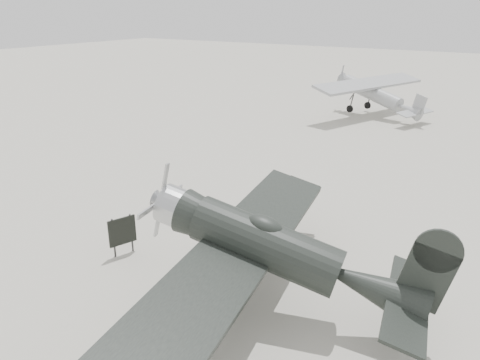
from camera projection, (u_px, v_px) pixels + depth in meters
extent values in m
plane|color=#9A9789|center=(242.00, 234.00, 17.05)|extent=(160.00, 160.00, 0.00)
cylinder|color=black|center=(266.00, 246.00, 12.20)|extent=(4.10, 1.94, 1.25)
cone|color=black|center=(383.00, 267.00, 11.14)|extent=(2.50, 1.56, 1.16)
cylinder|color=#AAACAF|center=(175.00, 229.00, 13.16)|extent=(0.99, 1.24, 1.11)
cone|color=#AAACAF|center=(158.00, 226.00, 13.35)|extent=(0.40, 0.55, 0.50)
cube|color=#AAACAF|center=(160.00, 226.00, 13.33)|extent=(0.08, 0.17, 2.33)
ellipsoid|color=black|center=(260.00, 226.00, 12.07)|extent=(1.08, 0.78, 0.41)
cube|color=black|center=(244.00, 253.00, 12.53)|extent=(3.78, 10.90, 0.20)
cube|color=black|center=(415.00, 272.00, 10.88)|extent=(1.64, 3.87, 0.09)
cube|color=black|center=(426.00, 244.00, 10.56)|extent=(1.07, 0.28, 1.61)
cylinder|color=black|center=(214.00, 313.00, 12.04)|extent=(0.62, 0.25, 0.61)
cylinder|color=black|center=(248.00, 268.00, 14.13)|extent=(0.62, 0.25, 0.61)
cylinder|color=#333333|center=(213.00, 294.00, 11.83)|extent=(0.11, 0.11, 1.25)
cylinder|color=#333333|center=(248.00, 250.00, 13.92)|extent=(0.11, 0.11, 1.25)
cylinder|color=black|center=(423.00, 289.00, 10.95)|extent=(0.21, 0.11, 0.20)
cylinder|color=#96999B|center=(372.00, 93.00, 34.80)|extent=(5.06, 2.70, 1.06)
cone|color=#96999B|center=(412.00, 99.00, 32.31)|extent=(1.96, 1.49, 0.96)
cone|color=#96999B|center=(343.00, 88.00, 36.87)|extent=(0.88, 1.14, 1.00)
cube|color=#96999B|center=(339.00, 87.00, 37.16)|extent=(0.09, 0.14, 2.12)
cube|color=#96999B|center=(368.00, 84.00, 34.88)|extent=(5.33, 10.57, 0.17)
cube|color=#96999B|center=(418.00, 100.00, 31.93)|extent=(1.93, 3.37, 0.08)
cube|color=#96999B|center=(420.00, 91.00, 31.64)|extent=(0.84, 0.37, 1.25)
cylinder|color=black|center=(353.00, 112.00, 35.28)|extent=(0.55, 0.31, 0.54)
cylinder|color=black|center=(370.00, 109.00, 36.49)|extent=(0.55, 0.31, 0.54)
cylinder|color=#333333|center=(353.00, 105.00, 35.09)|extent=(0.11, 0.11, 1.15)
cylinder|color=#333333|center=(371.00, 102.00, 36.30)|extent=(0.11, 0.11, 1.15)
cylinder|color=black|center=(420.00, 105.00, 31.91)|extent=(0.19, 0.12, 0.17)
cylinder|color=#333333|center=(114.00, 238.00, 15.28)|extent=(0.08, 0.08, 1.37)
cylinder|color=#333333|center=(131.00, 233.00, 15.64)|extent=(0.08, 0.08, 1.37)
cube|color=black|center=(122.00, 231.00, 15.40)|extent=(0.38, 0.91, 0.95)
cube|color=beige|center=(122.00, 229.00, 15.41)|extent=(0.26, 0.70, 0.19)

